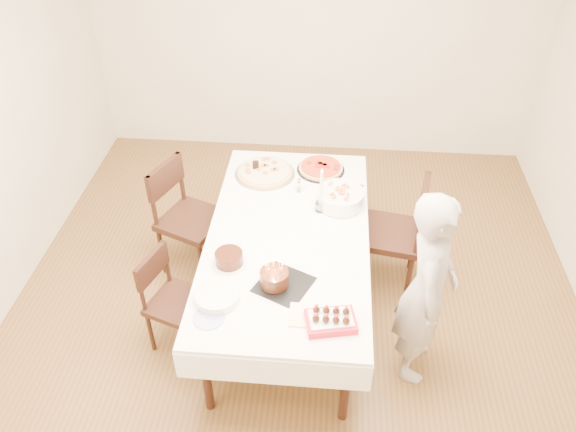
# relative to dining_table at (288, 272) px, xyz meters

# --- Properties ---
(floor) EXTENTS (5.00, 5.00, 0.00)m
(floor) POSITION_rel_dining_table_xyz_m (0.06, -0.10, -0.38)
(floor) COLOR brown
(floor) RESTS_ON ground
(wall_back) EXTENTS (4.50, 0.04, 2.70)m
(wall_back) POSITION_rel_dining_table_xyz_m (0.06, 2.40, 0.98)
(wall_back) COLOR beige
(wall_back) RESTS_ON floor
(dining_table) EXTENTS (1.52, 2.32, 0.75)m
(dining_table) POSITION_rel_dining_table_xyz_m (0.00, 0.00, 0.00)
(dining_table) COLOR white
(dining_table) RESTS_ON floor
(chair_right_savory) EXTENTS (0.59, 0.59, 1.00)m
(chair_right_savory) POSITION_rel_dining_table_xyz_m (0.76, 0.36, 0.13)
(chair_right_savory) COLOR black
(chair_right_savory) RESTS_ON floor
(chair_left_savory) EXTENTS (0.65, 0.65, 0.98)m
(chair_left_savory) POSITION_rel_dining_table_xyz_m (-0.81, 0.40, 0.11)
(chair_left_savory) COLOR black
(chair_left_savory) RESTS_ON floor
(chair_left_dessert) EXTENTS (0.52, 0.52, 0.80)m
(chair_left_dessert) POSITION_rel_dining_table_xyz_m (-0.74, -0.41, 0.03)
(chair_left_dessert) COLOR black
(chair_left_dessert) RESTS_ON floor
(person) EXTENTS (0.43, 0.59, 1.48)m
(person) POSITION_rel_dining_table_xyz_m (0.93, -0.45, 0.37)
(person) COLOR #BCB5B1
(person) RESTS_ON floor
(pizza_white) EXTENTS (0.51, 0.51, 0.04)m
(pizza_white) POSITION_rel_dining_table_xyz_m (-0.25, 0.72, 0.40)
(pizza_white) COLOR beige
(pizza_white) RESTS_ON dining_table
(pizza_pepperoni) EXTENTS (0.50, 0.50, 0.04)m
(pizza_pepperoni) POSITION_rel_dining_table_xyz_m (0.20, 0.83, 0.40)
(pizza_pepperoni) COLOR red
(pizza_pepperoni) RESTS_ON dining_table
(red_placemat) EXTENTS (0.32, 0.32, 0.01)m
(red_placemat) POSITION_rel_dining_table_xyz_m (0.39, 0.56, 0.38)
(red_placemat) COLOR #B21E1E
(red_placemat) RESTS_ON dining_table
(pasta_bowl) EXTENTS (0.42, 0.42, 0.11)m
(pasta_bowl) POSITION_rel_dining_table_xyz_m (0.36, 0.38, 0.44)
(pasta_bowl) COLOR white
(pasta_bowl) RESTS_ON dining_table
(taper_candle) EXTENTS (0.10, 0.10, 0.38)m
(taper_candle) POSITION_rel_dining_table_xyz_m (0.22, 0.30, 0.56)
(taper_candle) COLOR white
(taper_candle) RESTS_ON dining_table
(shaker_pair) EXTENTS (0.10, 0.10, 0.09)m
(shaker_pair) POSITION_rel_dining_table_xyz_m (0.04, 0.51, 0.42)
(shaker_pair) COLOR white
(shaker_pair) RESTS_ON dining_table
(cola_glass) EXTENTS (0.07, 0.07, 0.10)m
(cola_glass) POSITION_rel_dining_table_xyz_m (-0.33, 0.75, 0.42)
(cola_glass) COLOR black
(cola_glass) RESTS_ON dining_table
(layer_cake) EXTENTS (0.26, 0.26, 0.10)m
(layer_cake) POSITION_rel_dining_table_xyz_m (-0.36, -0.34, 0.42)
(layer_cake) COLOR #35160D
(layer_cake) RESTS_ON dining_table
(cake_board) EXTENTS (0.42, 0.42, 0.01)m
(cake_board) POSITION_rel_dining_table_xyz_m (0.02, -0.50, 0.38)
(cake_board) COLOR black
(cake_board) RESTS_ON dining_table
(birthday_cake) EXTENTS (0.22, 0.22, 0.17)m
(birthday_cake) POSITION_rel_dining_table_xyz_m (-0.04, -0.51, 0.47)
(birthday_cake) COLOR #391A0F
(birthday_cake) RESTS_ON dining_table
(strawberry_box) EXTENTS (0.33, 0.25, 0.07)m
(strawberry_box) POSITION_rel_dining_table_xyz_m (0.32, -0.80, 0.41)
(strawberry_box) COLOR red
(strawberry_box) RESTS_ON dining_table
(box_lid) EXTENTS (0.29, 0.19, 0.02)m
(box_lid) POSITION_rel_dining_table_xyz_m (0.21, -0.75, 0.38)
(box_lid) COLOR beige
(box_lid) RESTS_ON dining_table
(plate_stack) EXTENTS (0.31, 0.31, 0.06)m
(plate_stack) POSITION_rel_dining_table_xyz_m (-0.39, -0.66, 0.40)
(plate_stack) COLOR white
(plate_stack) RESTS_ON dining_table
(china_plate) EXTENTS (0.24, 0.24, 0.01)m
(china_plate) POSITION_rel_dining_table_xyz_m (-0.41, -0.82, 0.38)
(china_plate) COLOR white
(china_plate) RESTS_ON dining_table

